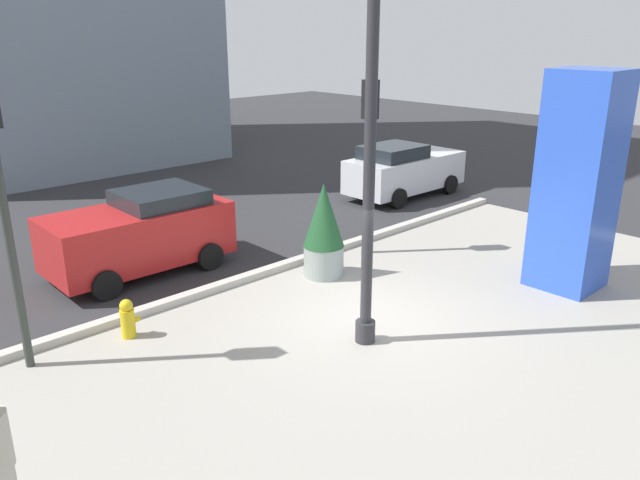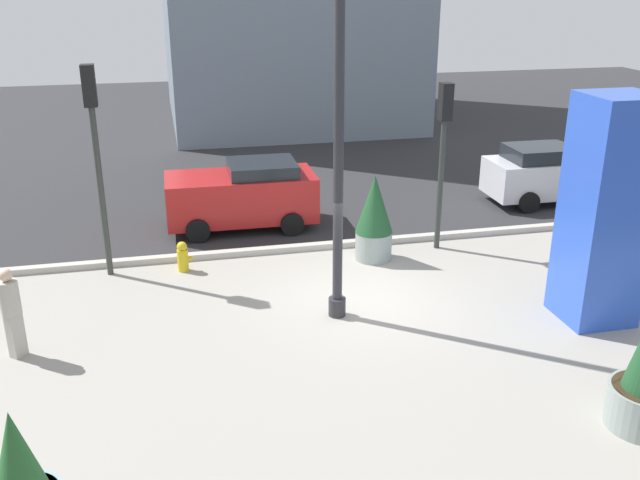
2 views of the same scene
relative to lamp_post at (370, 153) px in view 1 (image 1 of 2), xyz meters
The scene contains 10 objects.
ground_plane 5.82m from the lamp_post, 81.75° to the left, with size 60.00×60.00×0.00m, color #2D2D30.
plaza_pavement 3.77m from the lamp_post, 63.77° to the right, with size 18.00×10.00×0.02m, color #9E998E.
curb_strip 5.09m from the lamp_post, 79.85° to the left, with size 18.00×0.24×0.16m, color #B7B2A8.
lamp_post is the anchor object (origin of this frame).
art_pillar_blue 5.40m from the lamp_post, 13.54° to the right, with size 1.35×1.35×4.63m, color blue.
potted_plant_by_pillar 4.01m from the lamp_post, 59.70° to the left, with size 0.93×0.93×2.17m.
fire_hydrant 5.31m from the lamp_post, 134.43° to the left, with size 0.36×0.26×0.75m.
traffic_light_far_side 4.73m from the lamp_post, 42.36° to the left, with size 0.28×0.42×4.25m.
car_passing_lane 10.75m from the lamp_post, 35.81° to the left, with size 4.34×2.00×1.78m.
car_intersection 6.51m from the lamp_post, 101.69° to the left, with size 4.11×2.15×1.86m.
Camera 1 is at (-8.21, -7.44, 5.41)m, focal length 35.08 mm.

